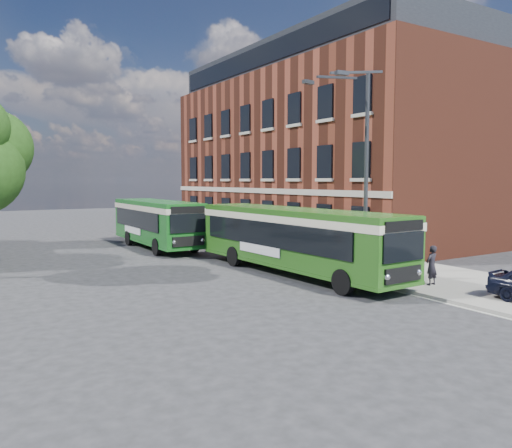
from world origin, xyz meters
TOP-DOWN VIEW (x-y plane):
  - ground at (0.00, 0.00)m, footprint 120.00×120.00m
  - pavement at (7.00, 8.00)m, footprint 6.00×48.00m
  - kerb_line at (3.95, 8.00)m, footprint 0.12×48.00m
  - brick_office at (14.00, 12.00)m, footprint 12.10×26.00m
  - street_lamp at (4.84, -2.00)m, footprint 2.96×2.38m
  - bus_stop_sign at (5.60, -4.20)m, footprint 0.35×0.08m
  - bus_front at (2.74, 0.01)m, footprint 3.10×12.67m
  - bus_rear at (0.60, 11.91)m, footprint 2.73×10.13m
  - pedestrian_a at (5.52, -5.42)m, footprint 0.62×0.44m
  - pedestrian_b at (5.92, -4.24)m, footprint 0.81×0.64m

SIDE VIEW (x-z plane):
  - ground at x=0.00m, z-range 0.00..0.00m
  - kerb_line at x=3.95m, z-range 0.00..0.01m
  - pavement at x=7.00m, z-range 0.00..0.15m
  - pedestrian_a at x=5.52m, z-range 0.15..1.74m
  - pedestrian_b at x=5.92m, z-range 0.15..1.77m
  - bus_stop_sign at x=5.60m, z-range 0.25..2.77m
  - bus_rear at x=0.60m, z-range 0.32..3.34m
  - bus_front at x=2.74m, z-range 0.32..3.34m
  - street_lamp at x=4.84m, z-range 0.29..9.29m
  - brick_office at x=14.00m, z-range -0.13..14.07m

